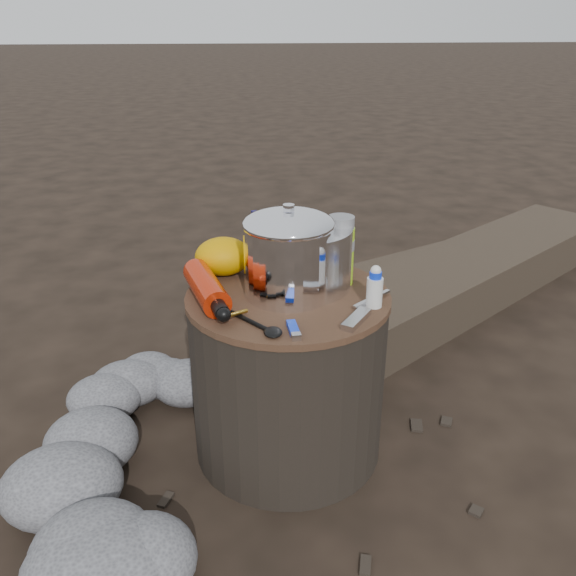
{
  "coord_description": "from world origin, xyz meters",
  "views": [
    {
      "loc": [
        -0.15,
        -1.32,
        1.08
      ],
      "look_at": [
        0.0,
        0.0,
        0.48
      ],
      "focal_mm": 37.17,
      "sensor_mm": 36.0,
      "label": 1
    }
  ],
  "objects": [
    {
      "name": "foil_windscreen",
      "position": [
        0.04,
        0.05,
        0.54
      ],
      "size": [
        0.26,
        0.26,
        0.16
      ],
      "primitive_type": "cylinder",
      "color": "white",
      "rests_on": "stump"
    },
    {
      "name": "stuff_sack",
      "position": [
        -0.15,
        0.15,
        0.51
      ],
      "size": [
        0.15,
        0.12,
        0.1
      ],
      "primitive_type": "ellipsoid",
      "color": "#CA8B00",
      "rests_on": "stump"
    },
    {
      "name": "fuel_bottle",
      "position": [
        -0.2,
        -0.01,
        0.5
      ],
      "size": [
        0.13,
        0.29,
        0.07
      ],
      "primitive_type": null,
      "rotation": [
        0.0,
        0.0,
        0.25
      ],
      "color": "#B92107",
      "rests_on": "stump"
    },
    {
      "name": "log_small",
      "position": [
        0.69,
        1.06,
        0.05
      ],
      "size": [
        1.22,
        0.75,
        0.1
      ],
      "primitive_type": "cube",
      "rotation": [
        0.0,
        0.0,
        -1.12
      ],
      "color": "#32281E",
      "rests_on": "ground"
    },
    {
      "name": "rock_ring",
      "position": [
        -0.38,
        -0.04,
        0.09
      ],
      "size": [
        0.41,
        0.9,
        0.18
      ],
      "primitive_type": null,
      "color": "#59595D",
      "rests_on": "ground"
    },
    {
      "name": "travel_mug",
      "position": [
        0.13,
        0.16,
        0.52
      ],
      "size": [
        0.07,
        0.07,
        0.11
      ],
      "primitive_type": "cylinder",
      "color": "black",
      "rests_on": "stump"
    },
    {
      "name": "log_main",
      "position": [
        0.75,
        0.8,
        0.09
      ],
      "size": [
        1.97,
        1.56,
        0.18
      ],
      "primitive_type": "cube",
      "rotation": [
        0.0,
        0.0,
        -0.95
      ],
      "color": "#32281E",
      "rests_on": "ground"
    },
    {
      "name": "pot_grabber",
      "position": [
        0.18,
        -0.07,
        0.47
      ],
      "size": [
        0.12,
        0.12,
        0.01
      ],
      "primitive_type": null,
      "rotation": [
        0.0,
        0.0,
        -0.74
      ],
      "color": "#BDBCC2",
      "rests_on": "stump"
    },
    {
      "name": "multitool",
      "position": [
        0.13,
        -0.17,
        0.47
      ],
      "size": [
        0.09,
        0.1,
        0.01
      ],
      "primitive_type": "cube",
      "rotation": [
        0.0,
        0.0,
        -0.64
      ],
      "color": "#BDBCC2",
      "rests_on": "stump"
    },
    {
      "name": "thermos",
      "position": [
        0.14,
        0.05,
        0.55
      ],
      "size": [
        0.07,
        0.07,
        0.18
      ],
      "primitive_type": "cylinder",
      "color": "#92CA17",
      "rests_on": "stump"
    },
    {
      "name": "spork",
      "position": [
        -0.1,
        -0.14,
        0.47
      ],
      "size": [
        0.12,
        0.14,
        0.01
      ],
      "primitive_type": null,
      "rotation": [
        0.0,
        0.0,
        0.67
      ],
      "color": "black",
      "rests_on": "stump"
    },
    {
      "name": "food_pouch",
      "position": [
        -0.01,
        0.21,
        0.54
      ],
      "size": [
        0.12,
        0.04,
        0.15
      ],
      "primitive_type": "cube",
      "rotation": [
        0.0,
        0.0,
        0.14
      ],
      "color": "#110D53",
      "rests_on": "stump"
    },
    {
      "name": "squeeze_bottle",
      "position": [
        0.19,
        -0.09,
        0.51
      ],
      "size": [
        0.04,
        0.04,
        0.09
      ],
      "primitive_type": "cylinder",
      "color": "silver",
      "rests_on": "stump"
    },
    {
      "name": "ground",
      "position": [
        0.0,
        0.0,
        0.0
      ],
      "size": [
        60.0,
        60.0,
        0.0
      ],
      "primitive_type": "plane",
      "color": "black",
      "rests_on": "ground"
    },
    {
      "name": "camping_pot",
      "position": [
        0.0,
        0.0,
        0.57
      ],
      "size": [
        0.22,
        0.22,
        0.22
      ],
      "primitive_type": "cylinder",
      "color": "white",
      "rests_on": "stump"
    },
    {
      "name": "stump",
      "position": [
        0.0,
        0.0,
        0.23
      ],
      "size": [
        0.5,
        0.5,
        0.46
      ],
      "primitive_type": "cylinder",
      "color": "black",
      "rests_on": "ground"
    },
    {
      "name": "lighter",
      "position": [
        -0.01,
        -0.19,
        0.47
      ],
      "size": [
        0.02,
        0.08,
        0.01
      ],
      "primitive_type": "cube",
      "rotation": [
        0.0,
        0.0,
        0.05
      ],
      "color": "#0F31D6",
      "rests_on": "stump"
    }
  ]
}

